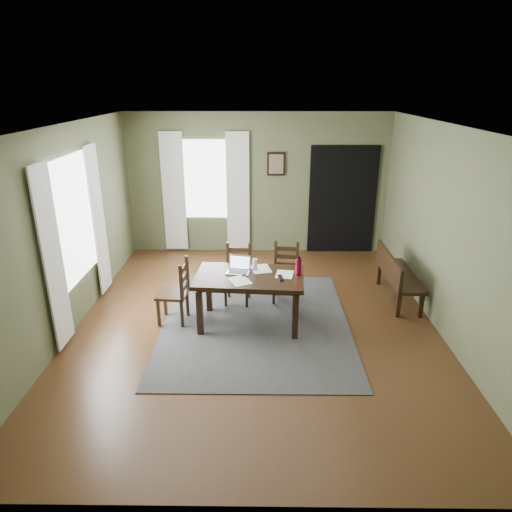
{
  "coord_description": "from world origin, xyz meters",
  "views": [
    {
      "loc": [
        0.07,
        -5.7,
        3.19
      ],
      "look_at": [
        0.0,
        0.3,
        0.9
      ],
      "focal_mm": 32.0,
      "sensor_mm": 36.0,
      "label": 1
    }
  ],
  "objects_px": {
    "chair_back_right": "(286,273)",
    "bench": "(396,272)",
    "dining_table": "(250,282)",
    "chair_back_left": "(238,275)",
    "water_bottle": "(298,266)",
    "laptop": "(239,268)",
    "chair_end": "(176,292)"
  },
  "relations": [
    {
      "from": "chair_end",
      "to": "water_bottle",
      "type": "bearing_deg",
      "value": 93.59
    },
    {
      "from": "bench",
      "to": "chair_back_right",
      "type": "bearing_deg",
      "value": 90.77
    },
    {
      "from": "chair_back_left",
      "to": "laptop",
      "type": "height_order",
      "value": "laptop"
    },
    {
      "from": "dining_table",
      "to": "chair_back_left",
      "type": "distance_m",
      "value": 0.77
    },
    {
      "from": "chair_end",
      "to": "bench",
      "type": "xyz_separation_m",
      "value": [
        3.26,
        0.76,
        -0.0
      ]
    },
    {
      "from": "chair_end",
      "to": "chair_back_left",
      "type": "height_order",
      "value": "chair_end"
    },
    {
      "from": "bench",
      "to": "water_bottle",
      "type": "relative_size",
      "value": 4.9
    },
    {
      "from": "chair_end",
      "to": "chair_back_left",
      "type": "distance_m",
      "value": 1.06
    },
    {
      "from": "chair_back_right",
      "to": "chair_end",
      "type": "bearing_deg",
      "value": -148.01
    },
    {
      "from": "chair_end",
      "to": "chair_back_right",
      "type": "bearing_deg",
      "value": 119.81
    },
    {
      "from": "dining_table",
      "to": "chair_back_right",
      "type": "height_order",
      "value": "chair_back_right"
    },
    {
      "from": "chair_back_right",
      "to": "bench",
      "type": "distance_m",
      "value": 1.7
    },
    {
      "from": "dining_table",
      "to": "chair_back_left",
      "type": "xyz_separation_m",
      "value": [
        -0.2,
        0.72,
        -0.21
      ]
    },
    {
      "from": "chair_end",
      "to": "chair_back_right",
      "type": "relative_size",
      "value": 1.03
    },
    {
      "from": "chair_back_left",
      "to": "chair_end",
      "type": "bearing_deg",
      "value": -136.47
    },
    {
      "from": "dining_table",
      "to": "laptop",
      "type": "distance_m",
      "value": 0.25
    },
    {
      "from": "chair_end",
      "to": "chair_back_right",
      "type": "distance_m",
      "value": 1.73
    },
    {
      "from": "dining_table",
      "to": "chair_back_right",
      "type": "relative_size",
      "value": 1.7
    },
    {
      "from": "chair_back_left",
      "to": "chair_back_right",
      "type": "bearing_deg",
      "value": 10.47
    },
    {
      "from": "chair_back_right",
      "to": "water_bottle",
      "type": "height_order",
      "value": "water_bottle"
    },
    {
      "from": "dining_table",
      "to": "water_bottle",
      "type": "distance_m",
      "value": 0.7
    },
    {
      "from": "chair_back_left",
      "to": "chair_back_right",
      "type": "relative_size",
      "value": 1.01
    },
    {
      "from": "bench",
      "to": "chair_end",
      "type": "bearing_deg",
      "value": 103.08
    },
    {
      "from": "chair_end",
      "to": "laptop",
      "type": "distance_m",
      "value": 0.95
    },
    {
      "from": "chair_back_right",
      "to": "laptop",
      "type": "xyz_separation_m",
      "value": [
        -0.69,
        -0.65,
        0.35
      ]
    },
    {
      "from": "dining_table",
      "to": "chair_back_left",
      "type": "relative_size",
      "value": 1.68
    },
    {
      "from": "chair_back_right",
      "to": "bench",
      "type": "xyz_separation_m",
      "value": [
        1.7,
        0.02,
        0.01
      ]
    },
    {
      "from": "laptop",
      "to": "water_bottle",
      "type": "height_order",
      "value": "water_bottle"
    },
    {
      "from": "chair_back_left",
      "to": "bench",
      "type": "xyz_separation_m",
      "value": [
        2.43,
        0.09,
        0.01
      ]
    },
    {
      "from": "chair_back_left",
      "to": "laptop",
      "type": "relative_size",
      "value": 2.62
    },
    {
      "from": "bench",
      "to": "water_bottle",
      "type": "bearing_deg",
      "value": 116.6
    },
    {
      "from": "chair_back_right",
      "to": "bench",
      "type": "height_order",
      "value": "chair_back_right"
    }
  ]
}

